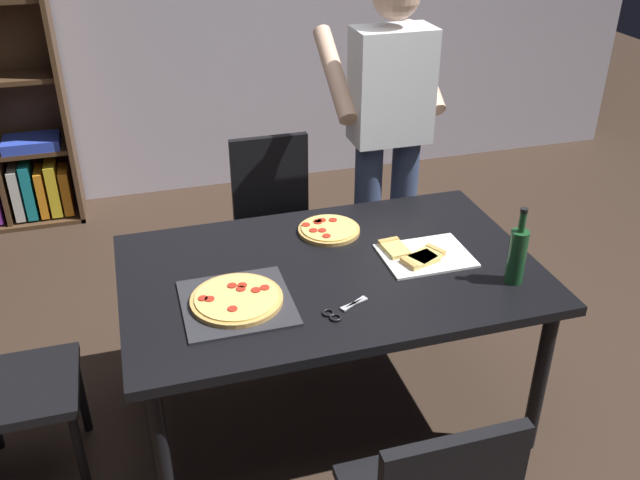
# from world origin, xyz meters

# --- Properties ---
(ground_plane) EXTENTS (12.00, 12.00, 0.00)m
(ground_plane) POSITION_xyz_m (0.00, 0.00, 0.00)
(ground_plane) COLOR #38281E
(dining_table) EXTENTS (1.65, 1.04, 0.75)m
(dining_table) POSITION_xyz_m (0.00, 0.00, 0.68)
(dining_table) COLOR black
(dining_table) RESTS_ON ground_plane
(chair_far_side) EXTENTS (0.42, 0.42, 0.90)m
(chair_far_side) POSITION_xyz_m (0.00, 1.01, 0.51)
(chair_far_side) COLOR black
(chair_far_side) RESTS_ON ground_plane
(person_serving_pizza) EXTENTS (0.55, 0.54, 1.75)m
(person_serving_pizza) POSITION_xyz_m (0.54, 0.79, 1.00)
(person_serving_pizza) COLOR #38476B
(person_serving_pizza) RESTS_ON ground_plane
(pepperoni_pizza_on_tray) EXTENTS (0.40, 0.40, 0.04)m
(pepperoni_pizza_on_tray) POSITION_xyz_m (-0.40, -0.14, 0.77)
(pepperoni_pizza_on_tray) COLOR #2D2D33
(pepperoni_pizza_on_tray) RESTS_ON dining_table
(pizza_slices_on_towel) EXTENTS (0.36, 0.28, 0.03)m
(pizza_slices_on_towel) POSITION_xyz_m (0.38, -0.02, 0.76)
(pizza_slices_on_towel) COLOR white
(pizza_slices_on_towel) RESTS_ON dining_table
(wine_bottle) EXTENTS (0.07, 0.07, 0.32)m
(wine_bottle) POSITION_xyz_m (0.65, -0.29, 0.87)
(wine_bottle) COLOR #194723
(wine_bottle) RESTS_ON dining_table
(kitchen_scissors) EXTENTS (0.20, 0.13, 0.01)m
(kitchen_scissors) POSITION_xyz_m (-0.06, -0.30, 0.76)
(kitchen_scissors) COLOR silver
(kitchen_scissors) RESTS_ON dining_table
(second_pizza_plain) EXTENTS (0.27, 0.27, 0.03)m
(second_pizza_plain) POSITION_xyz_m (0.08, 0.29, 0.76)
(second_pizza_plain) COLOR tan
(second_pizza_plain) RESTS_ON dining_table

